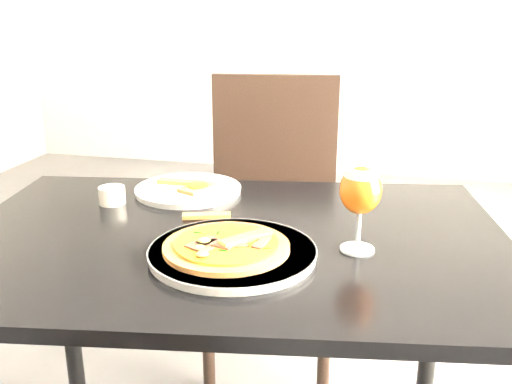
% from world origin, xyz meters
% --- Properties ---
extents(dining_table, '(1.31, 0.98, 0.75)m').
position_xyz_m(dining_table, '(0.05, -0.15, 0.66)').
color(dining_table, black).
rests_on(dining_table, ground).
extents(chair_far, '(0.52, 0.52, 1.00)m').
position_xyz_m(chair_far, '(0.00, 0.55, 0.55)').
color(chair_far, black).
rests_on(chair_far, ground).
extents(plate_main, '(0.38, 0.38, 0.02)m').
position_xyz_m(plate_main, '(0.09, -0.26, 0.76)').
color(plate_main, silver).
rests_on(plate_main, dining_table).
extents(pizza, '(0.25, 0.25, 0.03)m').
position_xyz_m(pizza, '(0.08, -0.26, 0.78)').
color(pizza, '#9E6726').
rests_on(pizza, plate_main).
extents(plate_second, '(0.38, 0.38, 0.01)m').
position_xyz_m(plate_second, '(-0.13, 0.11, 0.76)').
color(plate_second, silver).
rests_on(plate_second, dining_table).
extents(crust_scraps, '(0.17, 0.11, 0.01)m').
position_xyz_m(crust_scraps, '(-0.12, 0.11, 0.77)').
color(crust_scraps, '#9E6726').
rests_on(crust_scraps, plate_second).
extents(loose_crust, '(0.12, 0.06, 0.01)m').
position_xyz_m(loose_crust, '(-0.03, -0.06, 0.75)').
color(loose_crust, '#9E6726').
rests_on(loose_crust, dining_table).
extents(sauce_cup, '(0.07, 0.07, 0.04)m').
position_xyz_m(sauce_cup, '(-0.29, -0.02, 0.77)').
color(sauce_cup, silver).
rests_on(sauce_cup, dining_table).
extents(beer_glass, '(0.08, 0.08, 0.18)m').
position_xyz_m(beer_glass, '(0.33, -0.17, 0.88)').
color(beer_glass, '#B5BCBF').
rests_on(beer_glass, dining_table).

